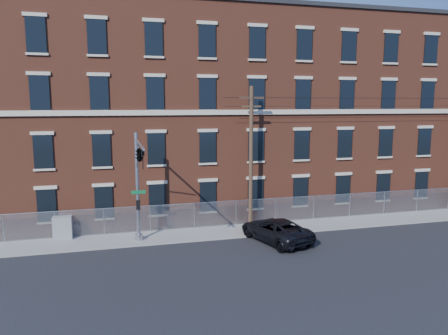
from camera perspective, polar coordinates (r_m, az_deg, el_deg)
name	(u,v)px	position (r m, az deg, el deg)	size (l,w,h in m)	color
ground	(248,257)	(25.69, 3.19, -11.82)	(140.00, 140.00, 0.00)	black
sidewalk	(376,220)	(35.16, 19.63, -6.58)	(65.00, 3.00, 0.12)	gray
mill_building	(324,112)	(41.67, 13.23, 7.25)	(55.30, 14.32, 16.30)	brown
chain_link_fence	(367,203)	(35.97, 18.54, -4.55)	(59.06, 0.06, 1.85)	#A5A8AD
traffic_signal_mast	(139,165)	(25.37, -11.27, 0.35)	(0.90, 6.75, 7.00)	#9EA0A5
utility_pole_near	(251,155)	(30.25, 3.62, 1.70)	(1.80, 0.28, 10.00)	#473323
pickup_truck	(276,230)	(28.40, 6.90, -8.25)	(2.51, 5.44, 1.51)	black
utility_cabinet	(63,228)	(30.19, -20.69, -7.51)	(1.20, 0.60, 1.50)	slate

